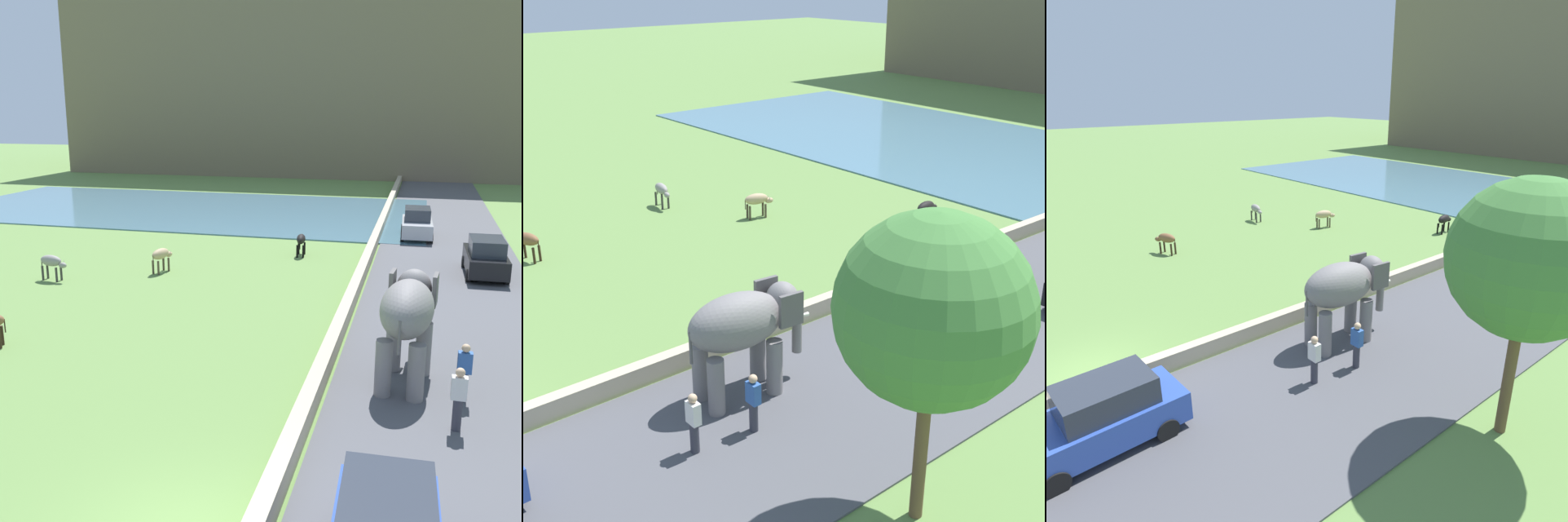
# 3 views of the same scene
# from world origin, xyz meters

# --- Properties ---
(road_surface) EXTENTS (7.00, 120.00, 0.06)m
(road_surface) POSITION_xyz_m (5.00, 20.00, 0.03)
(road_surface) COLOR #4C4C51
(road_surface) RESTS_ON ground
(barrier_wall) EXTENTS (0.40, 110.00, 0.61)m
(barrier_wall) POSITION_xyz_m (1.20, 18.00, 0.30)
(barrier_wall) COLOR tan
(barrier_wall) RESTS_ON ground
(lake) EXTENTS (36.00, 18.00, 0.08)m
(lake) POSITION_xyz_m (-14.00, 34.70, 0.04)
(lake) COLOR slate
(lake) RESTS_ON ground
(hill_distant) EXTENTS (64.00, 28.00, 23.28)m
(hill_distant) POSITION_xyz_m (-6.00, 71.54, 11.64)
(hill_distant) COLOR #75664C
(hill_distant) RESTS_ON ground
(elephant) EXTENTS (1.66, 3.53, 2.99)m
(elephant) POSITION_xyz_m (3.45, 7.73, 2.04)
(elephant) COLOR slate
(elephant) RESTS_ON ground
(person_beside_elephant) EXTENTS (0.36, 0.22, 1.63)m
(person_beside_elephant) POSITION_xyz_m (4.95, 6.86, 0.87)
(person_beside_elephant) COLOR #33333D
(person_beside_elephant) RESTS_ON ground
(person_trailing) EXTENTS (0.36, 0.22, 1.63)m
(person_trailing) POSITION_xyz_m (4.74, 5.29, 0.87)
(person_trailing) COLOR #33333D
(person_trailing) RESTS_ON ground
(car_black) EXTENTS (1.84, 4.02, 1.80)m
(car_black) POSITION_xyz_m (6.58, 20.08, 0.90)
(car_black) COLOR black
(car_black) RESTS_ON ground
(car_silver) EXTENTS (1.89, 4.05, 1.80)m
(car_silver) POSITION_xyz_m (3.42, 27.97, 0.90)
(car_silver) COLOR #B7B7BC
(car_silver) RESTS_ON ground
(cow_black) EXTENTS (0.55, 1.41, 1.15)m
(cow_black) POSITION_xyz_m (-2.31, 21.91, 0.84)
(cow_black) COLOR black
(cow_black) RESTS_ON ground
(cow_grey) EXTENTS (1.42, 0.59, 1.15)m
(cow_grey) POSITION_xyz_m (-12.06, 14.42, 0.84)
(cow_grey) COLOR gray
(cow_grey) RESTS_ON ground
(cow_tan) EXTENTS (0.70, 1.42, 1.15)m
(cow_tan) POSITION_xyz_m (-7.94, 16.94, 0.84)
(cow_tan) COLOR tan
(cow_tan) RESTS_ON ground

